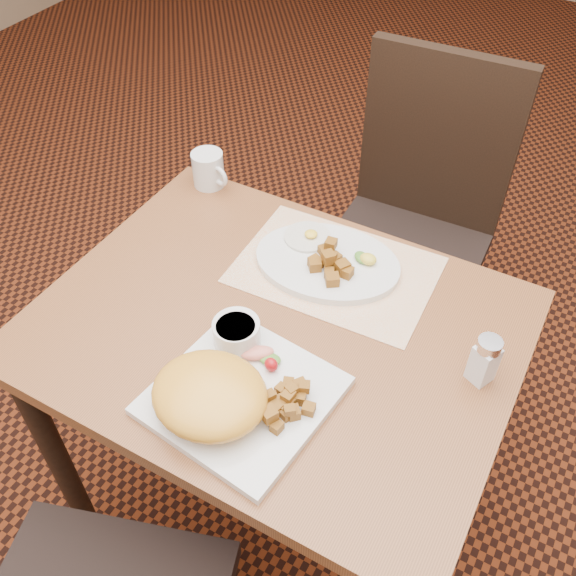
# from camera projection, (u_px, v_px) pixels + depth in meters

# --- Properties ---
(ground) EXTENTS (8.00, 8.00, 0.00)m
(ground) POSITION_uv_depth(u_px,v_px,m) (279.00, 506.00, 1.76)
(ground) COLOR black
(ground) RESTS_ON ground
(table) EXTENTS (0.90, 0.70, 0.75)m
(table) POSITION_uv_depth(u_px,v_px,m) (276.00, 360.00, 1.30)
(table) COLOR brown
(table) RESTS_ON ground
(chair_far) EXTENTS (0.44, 0.45, 0.97)m
(chair_far) POSITION_uv_depth(u_px,v_px,m) (415.00, 215.00, 1.79)
(chair_far) COLOR black
(chair_far) RESTS_ON ground
(placemat) EXTENTS (0.41, 0.30, 0.00)m
(placemat) POSITION_uv_depth(u_px,v_px,m) (335.00, 270.00, 1.33)
(placemat) COLOR white
(placemat) RESTS_ON table
(plate_square) EXTENTS (0.31, 0.31, 0.02)m
(plate_square) POSITION_uv_depth(u_px,v_px,m) (243.00, 396.00, 1.10)
(plate_square) COLOR silver
(plate_square) RESTS_ON table
(plate_oval) EXTENTS (0.34, 0.27, 0.02)m
(plate_oval) POSITION_uv_depth(u_px,v_px,m) (327.00, 262.00, 1.33)
(plate_oval) COLOR silver
(plate_oval) RESTS_ON placemat
(hollandaise_mound) EXTENTS (0.20, 0.18, 0.07)m
(hollandaise_mound) POSITION_uv_depth(u_px,v_px,m) (209.00, 395.00, 1.05)
(hollandaise_mound) COLOR gold
(hollandaise_mound) RESTS_ON plate_square
(ramekin) EXTENTS (0.09, 0.09, 0.05)m
(ramekin) POSITION_uv_depth(u_px,v_px,m) (237.00, 332.00, 1.16)
(ramekin) COLOR silver
(ramekin) RESTS_ON plate_square
(garnish_sq) EXTENTS (0.08, 0.06, 0.03)m
(garnish_sq) POSITION_uv_depth(u_px,v_px,m) (263.00, 357.00, 1.14)
(garnish_sq) COLOR #387223
(garnish_sq) RESTS_ON plate_square
(fried_egg) EXTENTS (0.10, 0.10, 0.02)m
(fried_egg) POSITION_uv_depth(u_px,v_px,m) (308.00, 236.00, 1.37)
(fried_egg) COLOR white
(fried_egg) RESTS_ON plate_oval
(garnish_ov) EXTENTS (0.06, 0.05, 0.02)m
(garnish_ov) POSITION_uv_depth(u_px,v_px,m) (366.00, 258.00, 1.31)
(garnish_ov) COLOR #387223
(garnish_ov) RESTS_ON plate_oval
(salt_shaker) EXTENTS (0.06, 0.06, 0.10)m
(salt_shaker) POSITION_uv_depth(u_px,v_px,m) (485.00, 359.00, 1.10)
(salt_shaker) COLOR white
(salt_shaker) RESTS_ON table
(coffee_mug) EXTENTS (0.11, 0.07, 0.08)m
(coffee_mug) POSITION_uv_depth(u_px,v_px,m) (209.00, 169.00, 1.51)
(coffee_mug) COLOR silver
(coffee_mug) RESTS_ON table
(home_fries_sq) EXTENTS (0.11, 0.12, 0.04)m
(home_fries_sq) POSITION_uv_depth(u_px,v_px,m) (284.00, 401.00, 1.06)
(home_fries_sq) COLOR #935B17
(home_fries_sq) RESTS_ON plate_square
(home_fries_ov) EXTENTS (0.10, 0.11, 0.04)m
(home_fries_ov) POSITION_uv_depth(u_px,v_px,m) (330.00, 263.00, 1.30)
(home_fries_ov) COLOR #935B17
(home_fries_ov) RESTS_ON plate_oval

